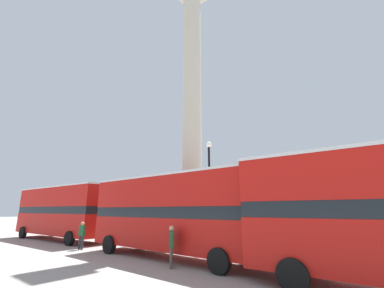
% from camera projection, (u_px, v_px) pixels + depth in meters
% --- Properties ---
extents(ground_plane, '(200.00, 200.00, 0.00)m').
position_uv_depth(ground_plane, '(192.00, 244.00, 19.16)').
color(ground_plane, '#9E9B93').
extents(monument_column, '(5.10, 5.10, 24.17)m').
position_uv_depth(monument_column, '(192.00, 139.00, 21.18)').
color(monument_column, '#BCB29E').
rests_on(monument_column, ground_plane).
extents(bus_a, '(11.57, 3.29, 4.38)m').
position_uv_depth(bus_a, '(63.00, 210.00, 21.96)').
color(bus_a, '#B7140F').
rests_on(bus_a, ground_plane).
extents(bus_b, '(11.00, 2.80, 4.29)m').
position_uv_depth(bus_b, '(172.00, 211.00, 13.84)').
color(bus_b, '#B7140F').
rests_on(bus_b, ground_plane).
extents(equestrian_statue, '(3.74, 2.67, 6.01)m').
position_uv_depth(equestrian_statue, '(145.00, 218.00, 27.57)').
color(equestrian_statue, '#BCB29E').
rests_on(equestrian_statue, ground_plane).
extents(street_lamp, '(0.36, 0.36, 6.74)m').
position_uv_depth(street_lamp, '(210.00, 194.00, 15.85)').
color(street_lamp, black).
rests_on(street_lamp, ground_plane).
extents(pedestrian_near_lamp, '(0.44, 0.47, 1.76)m').
position_uv_depth(pedestrian_near_lamp, '(171.00, 244.00, 11.32)').
color(pedestrian_near_lamp, '#4C473D').
rests_on(pedestrian_near_lamp, ground_plane).
extents(pedestrian_by_plinth, '(0.47, 0.26, 1.70)m').
position_uv_depth(pedestrian_by_plinth, '(82.00, 234.00, 16.46)').
color(pedestrian_by_plinth, '#28282D').
rests_on(pedestrian_by_plinth, ground_plane).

